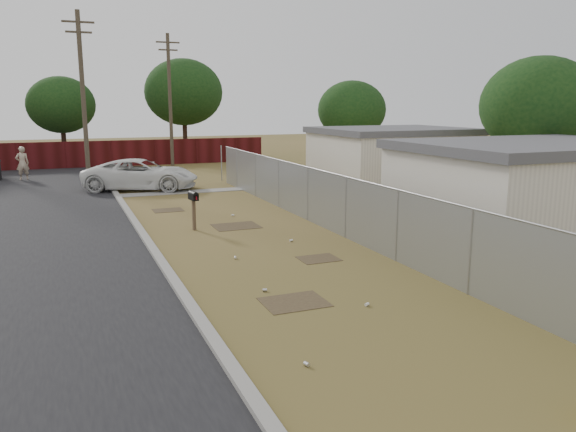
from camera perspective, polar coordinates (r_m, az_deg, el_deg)
name	(u,v)px	position (r m, az deg, el deg)	size (l,w,h in m)	color
ground	(255,246)	(17.23, -3.34, -3.11)	(120.00, 120.00, 0.00)	brown
street	(26,215)	(24.29, -25.07, 0.11)	(15.10, 60.00, 0.12)	black
chainlink_fence	(332,208)	(19.17, 4.50, 0.79)	(0.10, 27.06, 2.02)	gray
privacy_fence	(50,156)	(40.96, -23.06, 5.67)	(30.00, 0.12, 1.80)	#480F11
utility_poles	(86,97)	(36.52, -19.87, 11.30)	(12.60, 8.24, 9.00)	brown
houses	(452,171)	(24.35, 16.29, 4.43)	(9.30, 17.24, 3.10)	beige
horizon_trees	(154,99)	(39.86, -13.45, 11.50)	(33.32, 31.94, 7.78)	#301F15
mailbox	(193,199)	(19.51, -9.58, 1.67)	(0.27, 0.59, 1.36)	brown
pickup_truck	(141,174)	(29.45, -14.71, 4.11)	(2.60, 5.64, 1.57)	white
pedestrian	(22,163)	(35.47, -25.37, 4.86)	(0.71, 0.46, 1.93)	tan
scattered_litter	(275,266)	(15.05, -1.31, -5.09)	(3.16, 12.86, 0.07)	silver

